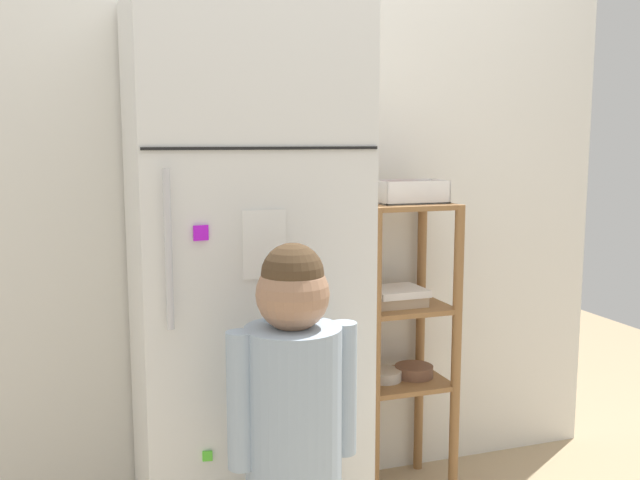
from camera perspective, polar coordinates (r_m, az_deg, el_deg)
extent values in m
cube|color=silver|center=(2.65, -2.47, 3.71)|extent=(2.67, 0.03, 2.28)
cube|color=white|center=(2.30, -6.24, -3.31)|extent=(0.67, 0.61, 1.78)
cube|color=black|center=(1.95, -4.42, 7.34)|extent=(0.66, 0.01, 0.01)
cylinder|color=silver|center=(1.90, -12.04, -0.79)|extent=(0.02, 0.02, 0.43)
cube|color=white|center=(1.97, -4.47, -0.36)|extent=(0.12, 0.01, 0.19)
cube|color=#C217ED|center=(1.93, -9.53, 0.57)|extent=(0.04, 0.01, 0.04)
cube|color=#396CEE|center=(2.12, -6.41, -16.07)|extent=(0.04, 0.01, 0.04)
cube|color=#54D833|center=(2.11, -9.00, -16.72)|extent=(0.03, 0.01, 0.03)
cylinder|color=#9EB2C6|center=(1.90, -2.15, -13.13)|extent=(0.25, 0.25, 0.42)
sphere|color=#9EB2C6|center=(1.91, -2.85, -6.71)|extent=(0.11, 0.11, 0.11)
sphere|color=#A87A5B|center=(1.82, -2.20, -4.38)|extent=(0.19, 0.19, 0.19)
sphere|color=#4C3823|center=(1.81, -2.21, -2.76)|extent=(0.16, 0.16, 0.16)
cylinder|color=#9EB2C6|center=(1.86, -6.37, -12.66)|extent=(0.07, 0.07, 0.36)
cylinder|color=#9EB2C6|center=(1.94, 1.88, -11.77)|extent=(0.07, 0.07, 0.36)
cylinder|color=olive|center=(2.53, 4.47, -10.05)|extent=(0.04, 0.04, 1.11)
cylinder|color=olive|center=(2.67, 10.85, -9.21)|extent=(0.04, 0.04, 1.11)
cylinder|color=olive|center=(2.78, 2.10, -8.33)|extent=(0.04, 0.04, 1.11)
cylinder|color=olive|center=(2.91, 8.03, -7.68)|extent=(0.04, 0.04, 1.11)
cube|color=olive|center=(2.61, 6.57, 2.79)|extent=(0.34, 0.30, 0.02)
cube|color=olive|center=(2.67, 6.44, -5.30)|extent=(0.34, 0.30, 0.02)
cube|color=olive|center=(2.75, 6.34, -11.12)|extent=(0.34, 0.30, 0.02)
cube|color=#C6AD8E|center=(2.66, 6.00, -4.75)|extent=(0.20, 0.18, 0.04)
cube|color=white|center=(2.65, 6.18, -4.12)|extent=(0.20, 0.18, 0.03)
cylinder|color=beige|center=(2.72, 5.15, -10.72)|extent=(0.13, 0.13, 0.04)
cylinder|color=brown|center=(2.77, 7.53, -10.36)|extent=(0.15, 0.15, 0.04)
cube|color=white|center=(2.61, 7.20, 3.03)|extent=(0.25, 0.15, 0.01)
cube|color=white|center=(2.54, 7.94, 3.75)|extent=(0.25, 0.01, 0.08)
cube|color=white|center=(2.67, 6.53, 3.98)|extent=(0.25, 0.01, 0.08)
cube|color=white|center=(2.55, 4.74, 3.82)|extent=(0.01, 0.15, 0.08)
cube|color=white|center=(2.66, 9.59, 3.91)|extent=(0.01, 0.15, 0.08)
sphere|color=#A81911|center=(2.57, 6.61, 3.86)|extent=(0.07, 0.07, 0.07)
sphere|color=#B94C22|center=(2.60, 8.14, 3.78)|extent=(0.06, 0.06, 0.06)
sphere|color=#9D250A|center=(2.62, 7.76, 3.91)|extent=(0.07, 0.07, 0.07)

